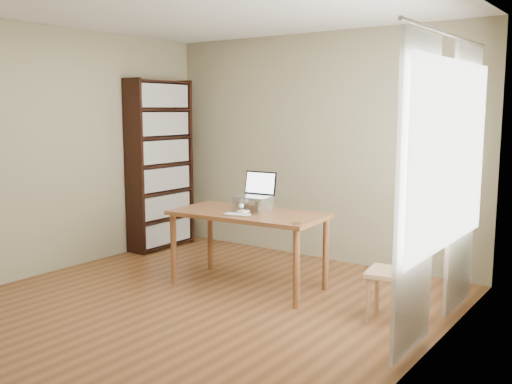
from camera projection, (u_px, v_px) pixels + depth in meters
name	position (u px, v px, depth m)	size (l,w,h in m)	color
room	(187.00, 162.00, 4.77)	(4.04, 4.54, 2.64)	#553116
bookshelf	(160.00, 165.00, 7.11)	(0.30, 0.90, 2.10)	black
curtains	(442.00, 185.00, 4.33)	(0.03, 1.90, 2.25)	white
desk	(248.00, 221.00, 5.53)	(1.54, 0.86, 0.75)	brown
laptop_stand	(253.00, 202.00, 5.57)	(0.32, 0.25, 0.13)	silver
laptop	(257.00, 191.00, 5.61)	(0.36, 0.31, 0.24)	silver
keyboard	(238.00, 215.00, 5.32)	(0.27, 0.16, 0.02)	silver
coaster	(296.00, 223.00, 4.96)	(0.09, 0.09, 0.01)	brown
cat	(256.00, 204.00, 5.59)	(0.25, 0.49, 0.16)	#464137
chair	(399.00, 268.00, 4.63)	(0.44, 0.44, 0.85)	tan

